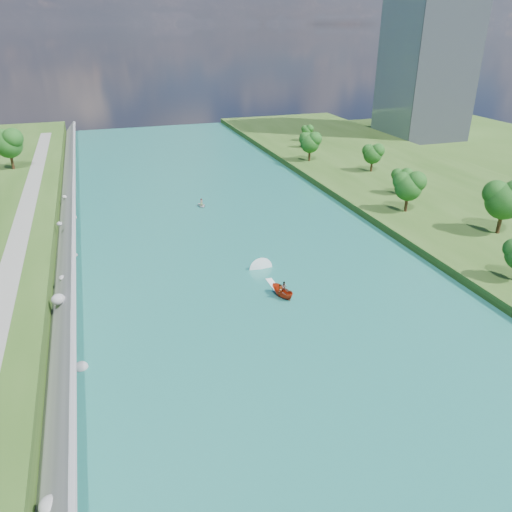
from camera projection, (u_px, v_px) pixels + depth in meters
name	position (u px, v px, depth m)	size (l,w,h in m)	color
ground	(294.00, 336.00, 59.18)	(260.00, 260.00, 0.00)	#2D5119
river_water	(244.00, 266.00, 76.37)	(55.00, 240.00, 0.10)	#1B6958
berm_east	(506.00, 224.00, 90.14)	(44.00, 240.00, 1.50)	#2D5119
riprap_bank	(64.00, 283.00, 67.42)	(4.31, 236.00, 4.26)	slate
riverside_path	(9.00, 276.00, 65.66)	(3.00, 200.00, 0.10)	gray
office_tower	(430.00, 37.00, 151.75)	(22.00, 22.00, 60.00)	gray
trees_east	(510.00, 227.00, 73.90)	(18.28, 141.44, 11.90)	#134814
motorboat	(278.00, 286.00, 68.85)	(3.60, 18.87, 2.10)	#AA2A0D
raft	(202.00, 205.00, 100.89)	(2.13, 2.81, 1.65)	#999EA2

